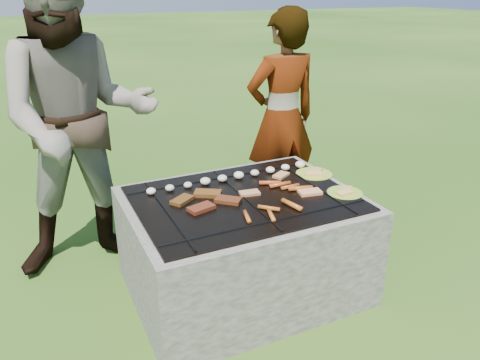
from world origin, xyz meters
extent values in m
plane|color=#1E4411|center=(0.00, 0.00, 0.00)|extent=(60.00, 60.00, 0.00)
cube|color=gray|center=(0.00, 0.41, 0.30)|extent=(1.30, 0.18, 0.60)
cube|color=#A59C92|center=(0.00, -0.41, 0.30)|extent=(1.30, 0.18, 0.60)
cube|color=gray|center=(-0.56, 0.00, 0.30)|extent=(0.18, 0.64, 0.60)
cube|color=#A8A095|center=(0.56, 0.00, 0.30)|extent=(0.18, 0.64, 0.60)
cube|color=black|center=(0.00, 0.00, 0.24)|extent=(0.94, 0.64, 0.48)
sphere|color=#FF5914|center=(0.00, 0.00, 0.46)|extent=(0.10, 0.10, 0.10)
cube|color=black|center=(0.00, 0.00, 0.61)|extent=(1.20, 0.90, 0.01)
cylinder|color=black|center=(-0.45, 0.00, 0.61)|extent=(0.01, 0.88, 0.01)
cylinder|color=black|center=(0.00, 0.00, 0.61)|extent=(0.01, 0.88, 0.01)
cylinder|color=black|center=(0.45, 0.00, 0.61)|extent=(0.01, 0.88, 0.01)
cylinder|color=black|center=(0.00, -0.32, 0.61)|extent=(1.18, 0.01, 0.01)
cylinder|color=black|center=(0.00, 0.32, 0.61)|extent=(1.18, 0.01, 0.01)
ellipsoid|color=#F4E4CF|center=(-0.46, 0.27, 0.63)|extent=(0.06, 0.06, 0.04)
ellipsoid|color=beige|center=(-0.35, 0.27, 0.63)|extent=(0.05, 0.05, 0.04)
ellipsoid|color=beige|center=(-0.24, 0.27, 0.63)|extent=(0.05, 0.05, 0.04)
ellipsoid|color=beige|center=(-0.13, 0.27, 0.63)|extent=(0.06, 0.06, 0.04)
ellipsoid|color=beige|center=(-0.02, 0.27, 0.63)|extent=(0.06, 0.06, 0.04)
ellipsoid|color=white|center=(0.09, 0.27, 0.63)|extent=(0.06, 0.06, 0.05)
ellipsoid|color=beige|center=(0.20, 0.27, 0.63)|extent=(0.05, 0.05, 0.04)
ellipsoid|color=white|center=(0.32, 0.27, 0.63)|extent=(0.06, 0.06, 0.04)
ellipsoid|color=white|center=(0.43, 0.27, 0.63)|extent=(0.06, 0.06, 0.04)
ellipsoid|color=silver|center=(0.54, 0.27, 0.63)|extent=(0.06, 0.06, 0.04)
cube|color=brown|center=(-0.33, 0.10, 0.62)|extent=(0.15, 0.14, 0.02)
cube|color=#9C501C|center=(-0.17, 0.12, 0.62)|extent=(0.17, 0.15, 0.02)
cube|color=#8F371A|center=(-0.27, -0.04, 0.62)|extent=(0.16, 0.11, 0.02)
cube|color=brown|center=(-0.10, -0.01, 0.62)|extent=(0.16, 0.15, 0.02)
cylinder|color=orange|center=(0.22, 0.10, 0.62)|extent=(0.13, 0.08, 0.02)
cylinder|color=#C75020|center=(0.26, 0.05, 0.62)|extent=(0.14, 0.03, 0.03)
cylinder|color=#C75020|center=(0.30, 0.00, 0.62)|extent=(0.12, 0.02, 0.02)
cylinder|color=#C0741F|center=(0.34, -0.05, 0.63)|extent=(0.15, 0.06, 0.03)
cylinder|color=orange|center=(0.05, -0.20, 0.62)|extent=(0.10, 0.10, 0.02)
cylinder|color=#E25025|center=(0.18, -0.22, 0.63)|extent=(0.06, 0.15, 0.03)
cylinder|color=#C34520|center=(-0.10, -0.24, 0.62)|extent=(0.05, 0.12, 0.02)
cylinder|color=orange|center=(0.02, -0.28, 0.62)|extent=(0.05, 0.12, 0.02)
cube|color=tan|center=(0.05, 0.03, 0.62)|extent=(0.12, 0.08, 0.02)
cube|color=#F3C47C|center=(0.37, -0.11, 0.62)|extent=(0.14, 0.10, 0.02)
cube|color=tan|center=(0.35, 0.19, 0.62)|extent=(0.13, 0.11, 0.01)
cylinder|color=yellow|center=(0.56, 0.13, 0.61)|extent=(0.30, 0.30, 0.01)
cube|color=#F2C47C|center=(0.54, 0.11, 0.62)|extent=(0.12, 0.10, 0.02)
cube|color=#E3B274|center=(0.59, 0.15, 0.62)|extent=(0.11, 0.10, 0.02)
cylinder|color=#CCE436|center=(0.56, -0.19, 0.61)|extent=(0.26, 0.26, 0.01)
cube|color=#E3C374|center=(0.54, -0.21, 0.62)|extent=(0.09, 0.06, 0.01)
cube|color=#F3C47C|center=(0.59, -0.17, 0.62)|extent=(0.09, 0.09, 0.01)
imported|color=#A8978C|center=(0.69, 0.78, 0.80)|extent=(0.59, 0.39, 1.60)
imported|color=gray|center=(-0.76, 0.69, 0.98)|extent=(1.01, 0.82, 1.95)
camera|label=1|loc=(-1.04, -2.17, 1.72)|focal=35.00mm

